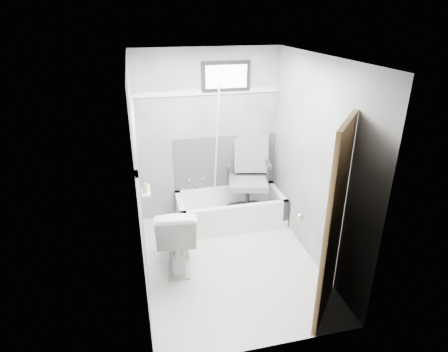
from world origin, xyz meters
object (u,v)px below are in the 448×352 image
object	(u,v)px
office_chair	(248,177)
soap_bottle_b	(144,184)
door	(378,239)
soap_bottle_a	(145,188)
bathtub	(230,209)
toilet	(177,235)

from	to	relation	value
office_chair	soap_bottle_b	distance (m)	1.56
door	soap_bottle_a	xyz separation A→B (m)	(-1.92, 1.57, -0.03)
office_chair	door	world-z (taller)	door
office_chair	soap_bottle_b	bearing A→B (deg)	-146.84
door	soap_bottle_b	distance (m)	2.57
office_chair	soap_bottle_b	xyz separation A→B (m)	(-1.43, -0.53, 0.29)
soap_bottle_b	door	bearing A→B (deg)	-41.72
office_chair	door	xyz separation A→B (m)	(0.49, -2.24, 0.33)
bathtub	soap_bottle_b	size ratio (longest dim) A/B	15.12
toilet	soap_bottle_b	size ratio (longest dim) A/B	8.30
office_chair	door	size ratio (longest dim) A/B	0.55
office_chair	soap_bottle_a	distance (m)	1.61
office_chair	soap_bottle_a	world-z (taller)	office_chair
office_chair	toilet	bearing A→B (deg)	-130.36
bathtub	soap_bottle_b	xyz separation A→B (m)	(-1.17, -0.50, 0.75)
office_chair	door	bearing A→B (deg)	-64.93
toilet	door	world-z (taller)	door
toilet	door	xyz separation A→B (m)	(1.60, -1.41, 0.60)
door	office_chair	bearing A→B (deg)	102.24
bathtub	soap_bottle_b	distance (m)	1.48
soap_bottle_a	soap_bottle_b	distance (m)	0.14
bathtub	door	size ratio (longest dim) A/B	0.75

